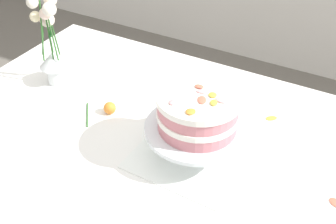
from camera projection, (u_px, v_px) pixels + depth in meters
name	position (u px, v px, depth m)	size (l,w,h in m)	color
dining_table	(147.00, 165.00, 1.31)	(1.40, 1.00, 0.74)	white
linen_napkin	(196.00, 153.00, 1.22)	(0.32, 0.32, 0.00)	white
cake_stand	(197.00, 131.00, 1.17)	(0.29, 0.29, 0.10)	silver
layer_cake	(198.00, 111.00, 1.13)	(0.22, 0.22, 0.11)	#CC7A84
flower_vase	(51.00, 46.00, 1.43)	(0.12, 0.10, 0.33)	silver
fallen_rose	(109.00, 108.00, 1.36)	(0.12, 0.11, 0.04)	#2D6028
loose_petal_1	(336.00, 203.00, 1.07)	(0.04, 0.03, 0.00)	#E56B51
loose_petal_2	(210.00, 94.00, 1.45)	(0.04, 0.02, 0.01)	orange
loose_petal_3	(271.00, 118.00, 1.35)	(0.04, 0.02, 0.00)	yellow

